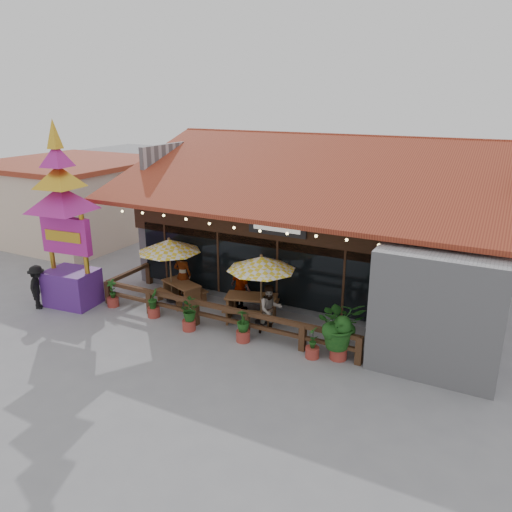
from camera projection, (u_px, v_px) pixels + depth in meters
The scene contains 19 objects.
ground at pixel (266, 334), 16.72m from camera, with size 100.00×100.00×0.00m, color gray.
restaurant_building at pixel (341, 227), 21.49m from camera, with size 15.50×14.73×6.09m.
patio_railing at pixel (205, 307), 17.30m from camera, with size 10.00×2.60×0.92m.
neighbor_building at pixel (74, 198), 27.73m from camera, with size 8.40×8.40×4.22m.
umbrella_left at pixel (169, 246), 18.69m from camera, with size 3.11×3.11×2.57m.
umbrella_right at pixel (261, 263), 16.82m from camera, with size 2.70×2.70×2.54m.
picnic_table_left at pixel (181, 289), 19.17m from camera, with size 2.01×1.87×0.78m.
picnic_table_right at pixel (251, 303), 17.70m from camera, with size 2.18×2.01×0.87m.
thai_sign_tower at pixel (62, 204), 17.89m from camera, with size 2.99×2.99×7.38m.
tropical_plant at pixel (340, 325), 14.81m from camera, with size 1.86×1.80×1.96m.
diner_a at pixel (183, 275), 19.43m from camera, with size 0.69×0.45×1.89m, color #3D1F13.
diner_b at pixel (270, 309), 16.57m from camera, with size 0.82×0.64×1.69m, color #3D1F13.
diner_c at pixel (241, 288), 18.32m from camera, with size 1.03×0.43×1.76m, color #3D1F13.
pedestrian at pixel (38, 287), 18.50m from camera, with size 1.08×0.62×1.68m, color black.
planter_a at pixel (112, 295), 18.76m from camera, with size 0.44×0.44×1.07m.
planter_b at pixel (153, 304), 17.85m from camera, with size 0.44×0.45×1.07m.
planter_c at pixel (188, 313), 16.80m from camera, with size 0.82×0.76×1.10m.
planter_d at pixel (243, 326), 16.05m from camera, with size 0.53×0.53×1.11m.
planter_e at pixel (313, 345), 15.08m from camera, with size 0.42×0.42×1.04m.
Camera 1 is at (6.69, -13.54, 7.65)m, focal length 35.00 mm.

